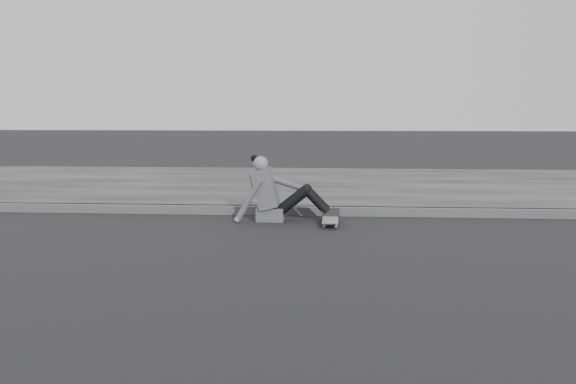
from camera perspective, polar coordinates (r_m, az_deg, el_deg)
name	(u,v)px	position (r m, az deg, el deg)	size (l,w,h in m)	color
ground	(496,260)	(6.68, 18.00, -5.75)	(80.00, 80.00, 0.00)	black
curb	(450,212)	(9.15, 14.20, -1.77)	(24.00, 0.16, 0.12)	#4F4F4F
sidewalk	(421,187)	(12.10, 11.75, 0.47)	(24.00, 6.00, 0.12)	#393939
skateboard	(330,219)	(8.29, 3.78, -2.41)	(0.20, 0.78, 0.09)	#959590
seated_woman	(275,194)	(8.52, -1.13, -0.15)	(1.38, 0.46, 0.88)	#515154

